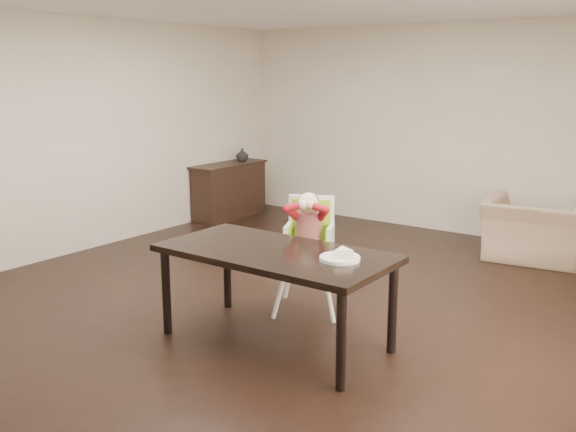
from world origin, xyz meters
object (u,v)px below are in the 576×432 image
(high_chair, at_px, (309,227))
(sideboard, at_px, (229,190))
(dining_table, at_px, (275,260))
(armchair, at_px, (535,220))

(high_chair, bearing_deg, sideboard, 116.52)
(dining_table, xyz_separation_m, armchair, (0.98, 3.52, -0.21))
(armchair, distance_m, sideboard, 4.25)
(high_chair, bearing_deg, armchair, 41.97)
(high_chair, bearing_deg, dining_table, -100.11)
(dining_table, xyz_separation_m, sideboard, (-3.25, 3.19, -0.27))
(armchair, bearing_deg, dining_table, 67.65)
(sideboard, bearing_deg, armchair, 4.50)
(dining_table, bearing_deg, high_chair, 104.77)
(dining_table, distance_m, armchair, 3.67)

